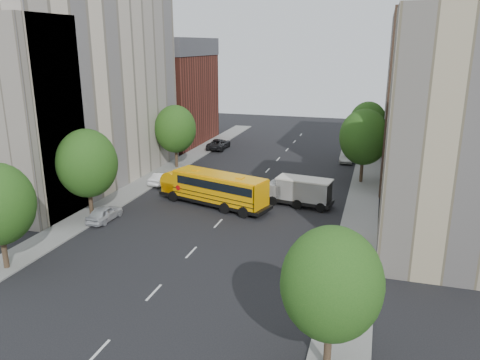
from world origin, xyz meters
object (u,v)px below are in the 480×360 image
at_px(street_tree_5, 368,123).
at_px(parked_car_2, 219,144).
at_px(parked_car_3, 315,266).
at_px(street_tree_4, 364,137).
at_px(safari_truck, 299,191).
at_px(street_tree_2, 175,129).
at_px(street_tree_1, 87,163).
at_px(parked_car_1, 163,178).
at_px(parked_car_5, 347,156).
at_px(parked_car_0, 104,213).
at_px(school_bus, 212,187).
at_px(street_tree_3, 332,284).

bearing_deg(street_tree_5, parked_car_2, -179.01).
height_order(parked_car_2, parked_car_3, parked_car_2).
relative_size(street_tree_4, safari_truck, 1.23).
bearing_deg(street_tree_2, street_tree_5, 28.61).
height_order(street_tree_5, parked_car_2, street_tree_5).
xyz_separation_m(street_tree_1, street_tree_4, (22.00, 18.00, 0.12)).
xyz_separation_m(street_tree_2, parked_car_1, (1.40, -6.75, -4.16)).
distance_m(safari_truck, parked_car_2, 26.14).
xyz_separation_m(street_tree_2, parked_car_5, (19.80, 9.25, -4.07)).
xyz_separation_m(parked_car_0, parked_car_3, (18.78, -4.68, -0.02)).
bearing_deg(school_bus, street_tree_5, 77.96).
bearing_deg(parked_car_1, safari_truck, 175.49).
bearing_deg(parked_car_5, street_tree_5, 51.87).
height_order(street_tree_1, street_tree_3, street_tree_1).
bearing_deg(street_tree_2, parked_car_5, 25.05).
bearing_deg(parked_car_2, street_tree_1, 85.06).
height_order(parked_car_1, parked_car_2, parked_car_2).
bearing_deg(street_tree_2, parked_car_0, -85.60).
xyz_separation_m(school_bus, safari_truck, (7.84, 2.23, -0.37)).
relative_size(street_tree_2, parked_car_3, 1.73).
bearing_deg(parked_car_1, street_tree_2, -72.78).
height_order(street_tree_2, street_tree_5, street_tree_2).
bearing_deg(street_tree_5, parked_car_3, -92.99).
xyz_separation_m(street_tree_3, street_tree_5, (-0.00, 44.00, 0.25)).
height_order(parked_car_0, parked_car_1, parked_car_0).
xyz_separation_m(street_tree_2, street_tree_4, (22.00, 0.00, 0.25)).
xyz_separation_m(street_tree_4, school_bus, (-13.05, -11.70, -3.27)).
distance_m(street_tree_2, safari_truck, 19.57).
height_order(parked_car_0, parked_car_2, parked_car_2).
bearing_deg(safari_truck, street_tree_5, 84.49).
relative_size(street_tree_1, safari_truck, 1.20).
relative_size(street_tree_1, parked_car_5, 1.72).
height_order(street_tree_4, parked_car_0, street_tree_4).
height_order(street_tree_4, parked_car_3, street_tree_4).
distance_m(parked_car_2, parked_car_5, 18.55).
bearing_deg(safari_truck, parked_car_1, 178.12).
height_order(school_bus, safari_truck, school_bus).
height_order(street_tree_3, parked_car_0, street_tree_3).
distance_m(street_tree_5, parked_car_1, 28.15).
bearing_deg(parked_car_0, parked_car_2, -88.67).
bearing_deg(street_tree_3, parked_car_5, 93.05).
xyz_separation_m(street_tree_1, street_tree_2, (0.00, 18.00, -0.12)).
bearing_deg(parked_car_2, street_tree_2, 80.91).
distance_m(street_tree_1, street_tree_3, 26.08).
xyz_separation_m(school_bus, parked_car_1, (-7.55, 4.95, -1.14)).
distance_m(street_tree_4, school_bus, 17.83).
xyz_separation_m(safari_truck, parked_car_2, (-15.39, 21.11, -0.69)).
bearing_deg(street_tree_3, street_tree_2, 124.51).
xyz_separation_m(parked_car_1, parked_car_2, (0.00, 18.40, 0.07)).
relative_size(street_tree_5, parked_car_0, 1.91).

